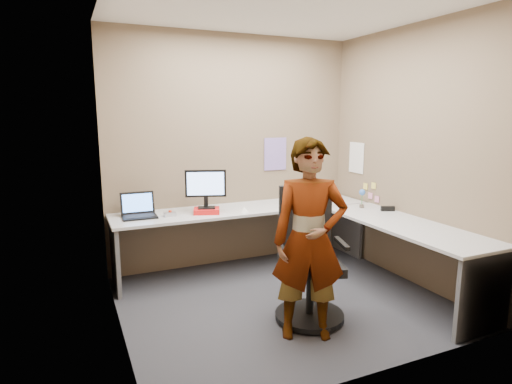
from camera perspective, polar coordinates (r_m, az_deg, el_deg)
name	(u,v)px	position (r m, az deg, el deg)	size (l,w,h in m)	color
ground	(283,301)	(4.30, 3.61, -14.30)	(3.00, 3.00, 0.00)	#27272C
wall_back	(233,151)	(5.11, -3.02, 5.42)	(3.00, 3.00, 0.00)	brown
wall_right	(410,156)	(4.81, 19.89, 4.50)	(2.70, 2.70, 0.00)	brown
wall_left	(113,172)	(3.49, -18.52, 2.55)	(2.70, 2.70, 0.00)	brown
ceiling	(287,6)	(4.00, 4.09, 23.46)	(3.00, 3.00, 0.00)	white
desk	(303,228)	(4.61, 6.29, -4.80)	(2.98, 2.58, 0.73)	#AAAAAA
paper_ream	(207,211)	(4.66, -6.59, -2.50)	(0.27, 0.20, 0.05)	red
monitor	(206,186)	(4.62, -6.72, 0.84)	(0.43, 0.19, 0.42)	black
laptop	(139,211)	(4.64, -15.38, -2.40)	(0.35, 0.30, 0.25)	black
trackball_mouse	(170,214)	(4.59, -11.40, -2.87)	(0.12, 0.08, 0.07)	#B7B7BC
origami	(244,209)	(4.69, -1.59, -2.32)	(0.10, 0.10, 0.06)	white
stapler	(388,209)	(4.96, 17.15, -2.13)	(0.15, 0.04, 0.06)	black
flower	(362,195)	(5.02, 13.96, -0.45)	(0.07, 0.07, 0.22)	brown
calendar_purple	(275,154)	(5.32, 2.59, 5.09)	(0.30, 0.01, 0.40)	#846BB7
calendar_white	(356,158)	(5.49, 13.25, 4.47)	(0.01, 0.28, 0.38)	white
sticky_note_a	(374,186)	(5.26, 15.41, 0.82)	(0.01, 0.07, 0.07)	#F2E059
sticky_note_b	(370,196)	(5.32, 15.01, -0.48)	(0.01, 0.07, 0.07)	pink
sticky_note_c	(377,199)	(5.24, 15.82, -0.92)	(0.01, 0.07, 0.07)	pink
sticky_note_d	(365,186)	(5.38, 14.39, 0.75)	(0.01, 0.07, 0.07)	#F2E059
office_chair	(309,267)	(3.85, 7.02, -9.84)	(0.66, 0.64, 1.14)	black
person	(309,240)	(3.43, 7.14, -6.37)	(0.59, 0.39, 1.62)	#999399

